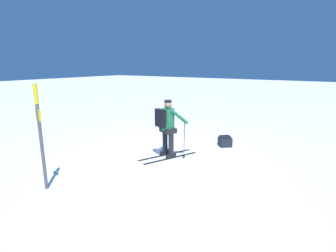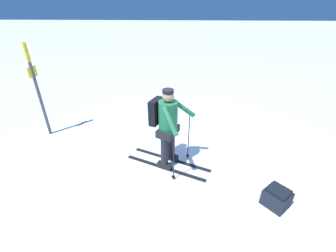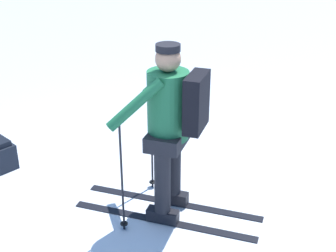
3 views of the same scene
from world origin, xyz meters
TOP-DOWN VIEW (x-y plane):
  - ground_plane at (0.00, 0.00)m, footprint 80.00×80.00m
  - skier at (0.26, 0.34)m, footprint 1.82×1.13m
  - dropped_backpack at (-1.64, 1.37)m, footprint 0.52×0.53m
  - trail_marker at (3.39, -0.76)m, footprint 0.08×0.24m

SIDE VIEW (x-z plane):
  - ground_plane at x=0.00m, z-range 0.00..0.00m
  - dropped_backpack at x=-1.64m, z-range -0.01..0.34m
  - skier at x=0.26m, z-range 0.13..1.81m
  - trail_marker at x=3.39m, z-range 0.21..2.49m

